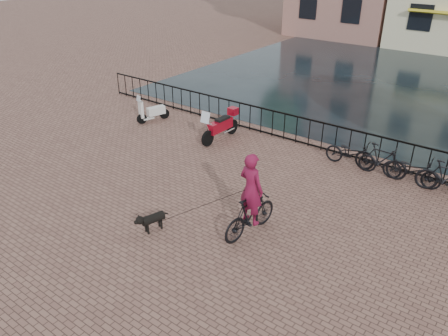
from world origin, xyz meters
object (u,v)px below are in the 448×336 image
Objects in this scene: cyclist at (251,200)px; motorcycle at (220,123)px; scooter at (153,107)px; dog at (153,221)px.

cyclist is 5.87m from motorcycle.
cyclist is 1.92× the size of scooter.
motorcycle is at bearing 21.16° from scooter.
scooter is (-5.40, 5.39, 0.32)m from dog.
dog is 0.66× the size of scooter.
scooter reaches higher than dog.
dog is at bearing -26.17° from scooter.
dog is at bearing -67.59° from motorcycle.
scooter is at bearing -175.99° from motorcycle.
motorcycle is (-4.11, 4.18, -0.31)m from cyclist.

